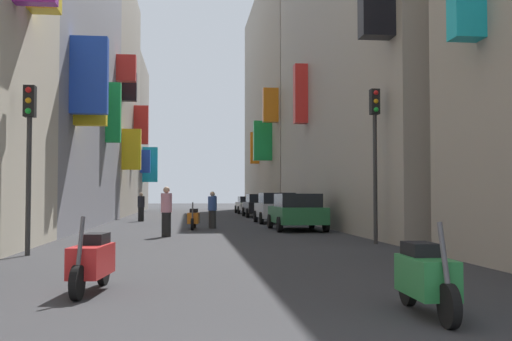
# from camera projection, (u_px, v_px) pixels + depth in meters

# --- Properties ---
(ground_plane) EXTENTS (140.00, 140.00, 0.00)m
(ground_plane) POSITION_uv_depth(u_px,v_px,m) (204.00, 221.00, 32.49)
(ground_plane) COLOR #2D2D30
(building_left_mid_a) EXTENTS (7.30, 17.38, 20.83)m
(building_left_mid_a) POSITION_uv_depth(u_px,v_px,m) (34.00, 1.00, 27.74)
(building_left_mid_a) COLOR gray
(building_left_mid_a) RESTS_ON ground
(building_left_mid_b) EXTENTS (7.17, 14.28, 16.97)m
(building_left_mid_b) POSITION_uv_depth(u_px,v_px,m) (90.00, 98.00, 43.37)
(building_left_mid_b) COLOR #9E9384
(building_left_mid_b) RESTS_ON ground
(building_left_mid_c) EXTENTS (7.34, 11.34, 13.83)m
(building_left_mid_c) POSITION_uv_depth(u_px,v_px,m) (112.00, 137.00, 56.03)
(building_left_mid_c) COLOR gray
(building_left_mid_c) RESTS_ON ground
(building_right_mid_b) EXTENTS (6.95, 21.95, 14.23)m
(building_right_mid_b) POSITION_uv_depth(u_px,v_px,m) (381.00, 73.00, 27.79)
(building_right_mid_b) COLOR #9E9384
(building_right_mid_b) RESTS_ON ground
(building_right_far) EXTENTS (7.30, 24.58, 19.14)m
(building_right_far) POSITION_uv_depth(u_px,v_px,m) (293.00, 100.00, 51.34)
(building_right_far) COLOR #9E9384
(building_right_far) RESTS_ON ground
(parked_car_white) EXTENTS (1.98, 4.22, 1.32)m
(parked_car_white) POSITION_uv_depth(u_px,v_px,m) (249.00, 204.00, 46.37)
(parked_car_white) COLOR white
(parked_car_white) RESTS_ON ground
(parked_car_silver) EXTENTS (1.99, 3.91, 1.54)m
(parked_car_silver) POSITION_uv_depth(u_px,v_px,m) (276.00, 207.00, 30.45)
(parked_car_silver) COLOR #B7B7BC
(parked_car_silver) RESTS_ON ground
(parked_car_green) EXTENTS (1.99, 4.13, 1.48)m
(parked_car_green) POSITION_uv_depth(u_px,v_px,m) (297.00, 211.00, 24.34)
(parked_car_green) COLOR #236638
(parked_car_green) RESTS_ON ground
(parked_car_black) EXTENTS (2.02, 4.27, 1.49)m
(parked_car_black) POSITION_uv_depth(u_px,v_px,m) (260.00, 205.00, 39.05)
(parked_car_black) COLOR black
(parked_car_black) RESTS_ON ground
(scooter_red) EXTENTS (0.56, 1.89, 1.13)m
(scooter_red) POSITION_uv_depth(u_px,v_px,m) (92.00, 261.00, 8.82)
(scooter_red) COLOR red
(scooter_red) RESTS_ON ground
(scooter_orange) EXTENTS (0.53, 1.93, 1.13)m
(scooter_orange) POSITION_uv_depth(u_px,v_px,m) (194.00, 218.00, 25.09)
(scooter_orange) COLOR orange
(scooter_orange) RESTS_ON ground
(scooter_green) EXTENTS (0.48, 1.83, 1.13)m
(scooter_green) POSITION_uv_depth(u_px,v_px,m) (426.00, 277.00, 7.09)
(scooter_green) COLOR #287F3D
(scooter_green) RESTS_ON ground
(pedestrian_crossing) EXTENTS (0.44, 0.44, 1.58)m
(pedestrian_crossing) POSITION_uv_depth(u_px,v_px,m) (212.00, 210.00, 25.69)
(pedestrian_crossing) COLOR #2D2D2D
(pedestrian_crossing) RESTS_ON ground
(pedestrian_near_left) EXTENTS (0.53, 0.53, 1.57)m
(pedestrian_near_left) POSITION_uv_depth(u_px,v_px,m) (141.00, 207.00, 32.48)
(pedestrian_near_left) COLOR black
(pedestrian_near_left) RESTS_ON ground
(pedestrian_near_right) EXTENTS (0.52, 0.52, 1.59)m
(pedestrian_near_right) POSITION_uv_depth(u_px,v_px,m) (214.00, 204.00, 43.28)
(pedestrian_near_right) COLOR #3B3B3B
(pedestrian_near_right) RESTS_ON ground
(pedestrian_mid_street) EXTENTS (0.47, 0.47, 1.72)m
(pedestrian_mid_street) POSITION_uv_depth(u_px,v_px,m) (166.00, 212.00, 20.50)
(pedestrian_mid_street) COLOR black
(pedestrian_mid_street) RESTS_ON ground
(traffic_light_near_corner) EXTENTS (0.26, 0.34, 4.04)m
(traffic_light_near_corner) POSITION_uv_depth(u_px,v_px,m) (29.00, 139.00, 14.23)
(traffic_light_near_corner) COLOR #2D2D2D
(traffic_light_near_corner) RESTS_ON ground
(traffic_light_far_corner) EXTENTS (0.26, 0.34, 4.56)m
(traffic_light_far_corner) POSITION_uv_depth(u_px,v_px,m) (375.00, 139.00, 17.64)
(traffic_light_far_corner) COLOR #2D2D2D
(traffic_light_far_corner) RESTS_ON ground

